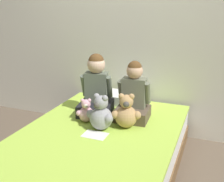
{
  "coord_description": "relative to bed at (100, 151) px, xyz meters",
  "views": [
    {
      "loc": [
        0.94,
        -2.07,
        1.51
      ],
      "look_at": [
        0.0,
        0.31,
        0.68
      ],
      "focal_mm": 45.0,
      "sensor_mm": 36.0,
      "label": 1
    }
  ],
  "objects": [
    {
      "name": "teddy_bear_between_children",
      "position": [
        -0.0,
        0.04,
        0.34
      ],
      "size": [
        0.27,
        0.21,
        0.33
      ],
      "rotation": [
        0.0,
        0.0,
        -0.23
      ],
      "color": "#939399",
      "rests_on": "bed"
    },
    {
      "name": "ground_plane",
      "position": [
        0.0,
        0.0,
        -0.2
      ],
      "size": [
        14.0,
        14.0,
        0.0
      ],
      "primitive_type": "plane",
      "color": "brown"
    },
    {
      "name": "child_on_left",
      "position": [
        -0.2,
        0.39,
        0.46
      ],
      "size": [
        0.38,
        0.41,
        0.61
      ],
      "rotation": [
        0.0,
        0.0,
        0.19
      ],
      "color": "black",
      "rests_on": "bed"
    },
    {
      "name": "teddy_bear_held_by_left_child",
      "position": [
        -0.2,
        0.14,
        0.3
      ],
      "size": [
        0.18,
        0.15,
        0.23
      ],
      "rotation": [
        0.0,
        0.0,
        0.42
      ],
      "color": "#DBA3B2",
      "rests_on": "bed"
    },
    {
      "name": "sign_card",
      "position": [
        -0.0,
        -0.09,
        0.21
      ],
      "size": [
        0.21,
        0.15,
        0.0
      ],
      "color": "white",
      "rests_on": "bed"
    },
    {
      "name": "child_on_right",
      "position": [
        0.19,
        0.39,
        0.43
      ],
      "size": [
        0.33,
        0.33,
        0.57
      ],
      "rotation": [
        0.0,
        0.0,
        0.06
      ],
      "color": "brown",
      "rests_on": "bed"
    },
    {
      "name": "bed",
      "position": [
        0.0,
        0.0,
        0.0
      ],
      "size": [
        1.36,
        1.86,
        0.4
      ],
      "color": "brown",
      "rests_on": "ground_plane"
    },
    {
      "name": "pillow_at_headboard",
      "position": [
        0.0,
        0.75,
        0.26
      ],
      "size": [
        0.45,
        0.3,
        0.11
      ],
      "color": "white",
      "rests_on": "bed"
    },
    {
      "name": "teddy_bear_held_by_right_child",
      "position": [
        0.2,
        0.16,
        0.34
      ],
      "size": [
        0.26,
        0.2,
        0.32
      ],
      "rotation": [
        0.0,
        0.0,
        0.31
      ],
      "color": "tan",
      "rests_on": "bed"
    },
    {
      "name": "wall_behind_bed",
      "position": [
        0.0,
        1.01,
        1.05
      ],
      "size": [
        8.0,
        0.06,
        2.5
      ],
      "color": "silver",
      "rests_on": "ground_plane"
    }
  ]
}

